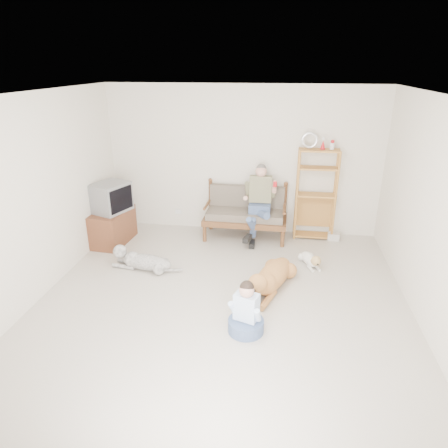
% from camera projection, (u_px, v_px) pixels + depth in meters
% --- Properties ---
extents(floor, '(5.50, 5.50, 0.00)m').
position_uv_depth(floor, '(220.00, 308.00, 5.30)').
color(floor, beige).
rests_on(floor, ground).
extents(ceiling, '(5.50, 5.50, 0.00)m').
position_uv_depth(ceiling, '(219.00, 96.00, 4.28)').
color(ceiling, white).
rests_on(ceiling, ground).
extents(wall_back, '(5.00, 0.00, 5.00)m').
position_uv_depth(wall_back, '(242.00, 161.00, 7.31)').
color(wall_back, beige).
rests_on(wall_back, ground).
extents(wall_front, '(5.00, 0.00, 5.00)m').
position_uv_depth(wall_front, '(147.00, 381.00, 2.27)').
color(wall_front, beige).
rests_on(wall_front, ground).
extents(wall_left, '(0.00, 5.50, 5.50)m').
position_uv_depth(wall_left, '(28.00, 203.00, 5.12)').
color(wall_left, beige).
rests_on(wall_left, ground).
extents(wall_right, '(0.00, 5.50, 5.50)m').
position_uv_depth(wall_right, '(440.00, 224.00, 4.46)').
color(wall_right, beige).
rests_on(wall_right, ground).
extents(loveseat, '(1.51, 0.73, 0.95)m').
position_uv_depth(loveseat, '(246.00, 211.00, 7.33)').
color(loveseat, brown).
rests_on(loveseat, ground).
extents(man, '(0.52, 0.75, 1.21)m').
position_uv_depth(man, '(258.00, 208.00, 7.06)').
color(man, '#4C598B').
rests_on(man, loveseat).
extents(etagere, '(0.73, 0.32, 1.94)m').
position_uv_depth(etagere, '(316.00, 194.00, 7.14)').
color(etagere, '#B78539').
rests_on(etagere, ground).
extents(book_stack, '(0.22, 0.17, 0.13)m').
position_uv_depth(book_stack, '(334.00, 236.00, 7.31)').
color(book_stack, silver).
rests_on(book_stack, ground).
extents(tv_stand, '(0.58, 0.94, 0.60)m').
position_uv_depth(tv_stand, '(113.00, 227.00, 7.14)').
color(tv_stand, brown).
rests_on(tv_stand, ground).
extents(crt_tv, '(0.68, 0.74, 0.51)m').
position_uv_depth(crt_tv, '(111.00, 197.00, 6.93)').
color(crt_tv, slate).
rests_on(crt_tv, tv_stand).
extents(wall_outlet, '(0.12, 0.02, 0.08)m').
position_uv_depth(wall_outlet, '(178.00, 212.00, 7.86)').
color(wall_outlet, silver).
rests_on(wall_outlet, ground).
extents(golden_retriever, '(0.70, 1.46, 0.46)m').
position_uv_depth(golden_retriever, '(270.00, 278.00, 5.68)').
color(golden_retriever, '#AA6D3B').
rests_on(golden_retriever, ground).
extents(shaggy_dog, '(1.21, 0.40, 0.36)m').
position_uv_depth(shaggy_dog, '(140.00, 260.00, 6.27)').
color(shaggy_dog, white).
rests_on(shaggy_dog, ground).
extents(terrier, '(0.34, 0.64, 0.25)m').
position_uv_depth(terrier, '(311.00, 260.00, 6.36)').
color(terrier, white).
rests_on(terrier, ground).
extents(child, '(0.44, 0.44, 0.69)m').
position_uv_depth(child, '(246.00, 314.00, 4.76)').
color(child, '#4C598B').
rests_on(child, ground).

